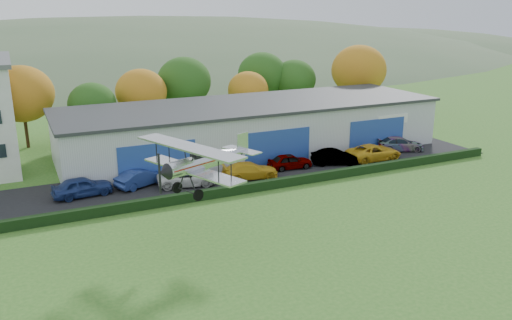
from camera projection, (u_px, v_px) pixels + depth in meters
name	position (u px, v px, depth m)	size (l,w,h in m)	color
ground	(376.00, 276.00, 30.17)	(300.00, 300.00, 0.00)	#306720
apron	(264.00, 171.00, 49.60)	(48.00, 9.00, 0.05)	black
hedge	(288.00, 182.00, 45.34)	(46.00, 0.60, 0.80)	black
hangar	(252.00, 127.00, 55.73)	(40.60, 12.60, 5.30)	#B2B7BC
tree_belt	(179.00, 87.00, 64.15)	(75.70, 13.22, 10.12)	#3D2614
distant_hills	(65.00, 106.00, 153.45)	(430.00, 196.00, 56.00)	#4C6642
car_0	(82.00, 187.00, 42.61)	(1.94, 4.82, 1.64)	navy
car_1	(141.00, 177.00, 45.09)	(1.63, 4.67, 1.54)	navy
car_2	(187.00, 177.00, 45.26)	(2.40, 5.21, 1.45)	silver
car_3	(250.00, 170.00, 47.08)	(2.10, 5.16, 1.50)	gold
car_4	(290.00, 161.00, 49.94)	(1.73, 4.29, 1.46)	gray
car_5	(335.00, 157.00, 51.27)	(1.61, 4.63, 1.53)	gray
car_6	(374.00, 152.00, 52.75)	(2.69, 5.83, 1.62)	gold
car_7	(400.00, 144.00, 56.22)	(2.11, 5.19, 1.51)	gray
biplane	(203.00, 160.00, 32.96)	(7.66, 8.57, 3.26)	silver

